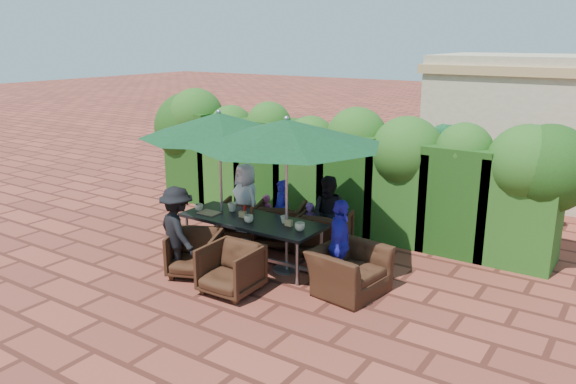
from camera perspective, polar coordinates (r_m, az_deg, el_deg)
The scene contains 32 objects.
ground at distance 9.37m, azimuth -2.61°, elevation -7.03°, with size 80.00×80.00×0.00m, color brown.
dining_table at distance 9.10m, azimuth -3.71°, elevation -3.20°, with size 2.41×0.90×0.75m.
umbrella_left at distance 9.22m, azimuth -7.02°, elevation 6.81°, with size 2.59×2.59×2.46m.
umbrella_right at distance 8.39m, azimuth -0.15°, elevation 6.09°, with size 2.94×2.94×2.46m.
chair_far_left at distance 10.44m, azimuth -4.62°, elevation -2.47°, with size 0.73×0.69×0.75m, color black.
chair_far_mid at distance 9.95m, azimuth -0.82°, elevation -3.04°, with size 0.82×0.77×0.85m, color black.
chair_far_right at distance 9.56m, azimuth 3.76°, elevation -3.94°, with size 0.80×0.75×0.82m, color black.
chair_near_left at distance 8.84m, azimuth -9.43°, elevation -5.94°, with size 0.75×0.70×0.77m, color black.
chair_near_right at distance 8.17m, azimuth -5.84°, elevation -7.59°, with size 0.76×0.72×0.79m, color black.
chair_end_right at distance 8.16m, azimuth 6.24°, elevation -7.19°, with size 1.03×0.67×0.90m, color black.
adult_far_left at distance 10.22m, azimuth -4.28°, elevation -0.95°, with size 0.69×0.41×1.41m, color white.
adult_far_mid at distance 9.88m, azimuth -0.64°, elevation -2.16°, with size 0.43×0.35×1.19m, color #2420AE.
adult_far_right at distance 9.48m, azimuth 4.28°, elevation -2.42°, with size 0.65×0.40×1.36m, color black.
adult_near_left at distance 8.75m, azimuth -11.15°, elevation -4.00°, with size 0.91×0.42×1.42m, color black.
adult_end_right at distance 8.16m, azimuth 5.26°, elevation -5.41°, with size 0.80×0.40×1.36m, color #2420AE.
child_left at distance 10.28m, azimuth -2.22°, elevation -2.53°, with size 0.29×0.24×0.82m, color #EC5398.
child_right at distance 9.65m, azimuth 2.23°, elevation -3.60°, with size 0.31×0.25×0.86m, color #7D4597.
pedestrian_a at distance 12.05m, azimuth 15.39°, elevation 2.28°, with size 1.78×0.63×1.90m, color #268B4A.
pedestrian_b at distance 11.87m, azimuth 19.37°, elevation 0.97°, with size 0.76×0.46×1.58m, color #EC5398.
pedestrian_c at distance 11.58m, azimuth 24.33°, elevation 0.08°, with size 1.01×0.46×1.57m, color gray.
cup_a at distance 9.59m, azimuth -9.03°, elevation -1.55°, with size 0.14×0.14×0.11m, color beige.
cup_b at distance 9.49m, azimuth -5.69°, elevation -1.54°, with size 0.15×0.15×0.14m, color beige.
cup_c at distance 8.89m, azimuth -4.02°, elevation -2.72°, with size 0.16×0.16×0.12m, color beige.
cup_d at distance 8.85m, azimuth -0.37°, elevation -2.79°, with size 0.13×0.13×0.12m, color beige.
cup_e at distance 8.50m, azimuth 1.21°, elevation -3.54°, with size 0.16×0.16×0.13m, color beige.
ketchup_bottle at distance 9.22m, azimuth -4.42°, elevation -1.92°, with size 0.04×0.04×0.17m, color #B20C0A.
sauce_bottle at distance 9.16m, azimuth -3.69°, elevation -2.01°, with size 0.04×0.04×0.17m, color #4C230C.
serving_tray at distance 9.44m, azimuth -8.00°, elevation -2.10°, with size 0.35×0.25×0.02m, color #A0724D.
number_block_left at distance 9.16m, azimuth -4.62°, elevation -2.28°, with size 0.12×0.06×0.10m, color tan.
number_block_right at distance 8.72m, azimuth 0.06°, elevation -3.14°, with size 0.12×0.06×0.10m, color tan.
hedge_wall at distance 10.90m, azimuth 4.16°, elevation 3.43°, with size 9.10×1.60×2.51m.
building at distance 14.18m, azimuth 26.84°, elevation 5.78°, with size 6.20×3.08×3.20m.
Camera 1 is at (5.16, -6.96, 3.57)m, focal length 35.00 mm.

